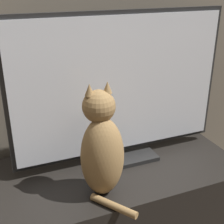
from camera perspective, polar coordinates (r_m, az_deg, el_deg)
tv_stand at (r=1.59m, az=-3.82°, el=-18.51°), size 1.39×0.56×0.50m
tv at (r=1.39m, az=1.49°, el=3.95°), size 0.99×0.20×0.69m
cat at (r=1.21m, az=-1.92°, el=-6.67°), size 0.17×0.30×0.46m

